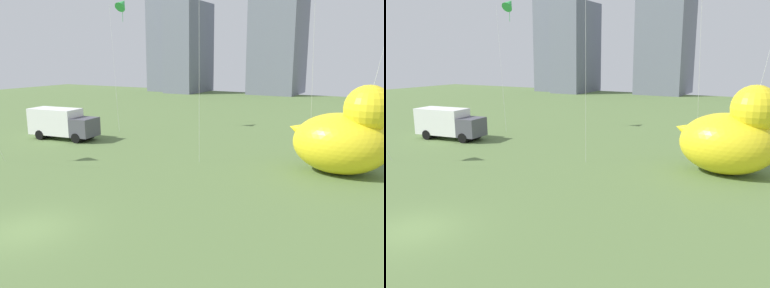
% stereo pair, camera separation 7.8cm
% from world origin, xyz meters
% --- Properties ---
extents(ground_plane, '(140.00, 140.00, 0.00)m').
position_xyz_m(ground_plane, '(0.00, 0.00, 0.00)').
color(ground_plane, '#59743F').
extents(giant_inflatable_duck, '(7.11, 4.56, 5.90)m').
position_xyz_m(giant_inflatable_duck, '(11.02, 15.99, 2.51)').
color(giant_inflatable_duck, yellow).
rests_on(giant_inflatable_duck, ground).
extents(box_truck, '(6.76, 3.06, 2.85)m').
position_xyz_m(box_truck, '(-13.73, 15.16, 1.45)').
color(box_truck, white).
rests_on(box_truck, ground).
extents(city_skyline, '(61.84, 16.98, 40.75)m').
position_xyz_m(city_skyline, '(-2.88, 69.34, 15.80)').
color(city_skyline, slate).
rests_on(city_skyline, ground).
extents(kite_green, '(2.10, 2.31, 13.49)m').
position_xyz_m(kite_green, '(-11.63, 22.06, 12.68)').
color(kite_green, silver).
rests_on(kite_green, ground).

